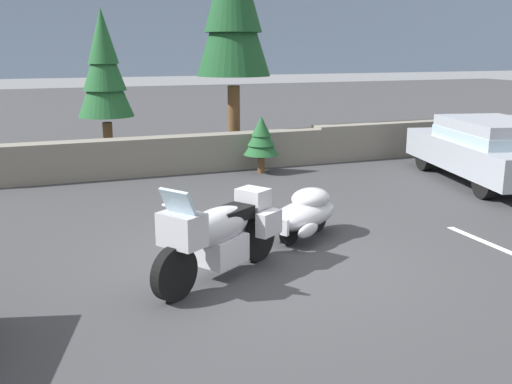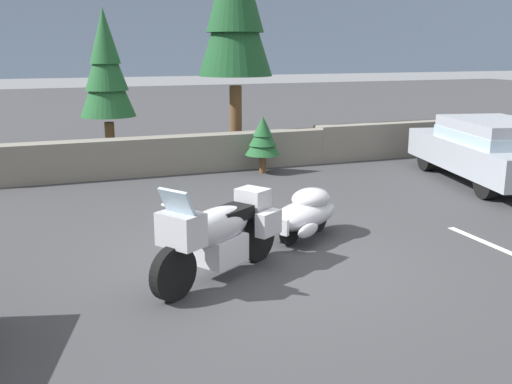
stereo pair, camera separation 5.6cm
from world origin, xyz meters
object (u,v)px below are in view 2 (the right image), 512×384
at_px(car_shaped_trailer, 305,212).
at_px(pine_tree_secondary, 106,69).
at_px(touring_motorcycle, 218,232).
at_px(sedan_at_right_edge, 490,148).

relative_size(car_shaped_trailer, pine_tree_secondary, 0.53).
distance_m(touring_motorcycle, sedan_at_right_edge, 7.86).
bearing_deg(car_shaped_trailer, pine_tree_secondary, 107.02).
bearing_deg(pine_tree_secondary, car_shaped_trailer, -72.98).
xyz_separation_m(touring_motorcycle, sedan_at_right_edge, (7.19, 3.19, 0.15)).
bearing_deg(touring_motorcycle, pine_tree_secondary, 92.60).
distance_m(car_shaped_trailer, pine_tree_secondary, 7.51).
bearing_deg(sedan_at_right_edge, touring_motorcycle, -156.08).
height_order(touring_motorcycle, pine_tree_secondary, pine_tree_secondary).
height_order(touring_motorcycle, car_shaped_trailer, touring_motorcycle).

